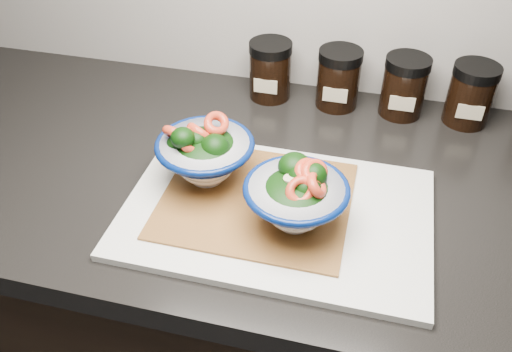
% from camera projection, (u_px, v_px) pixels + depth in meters
% --- Properties ---
extents(cabinet, '(3.43, 0.58, 0.86)m').
position_uv_depth(cabinet, '(311.00, 350.00, 1.16)').
color(cabinet, black).
rests_on(cabinet, ground).
extents(countertop, '(3.50, 0.60, 0.04)m').
position_uv_depth(countertop, '(329.00, 193.00, 0.88)').
color(countertop, black).
rests_on(countertop, cabinet).
extents(cutting_board, '(0.45, 0.30, 0.01)m').
position_uv_depth(cutting_board, '(277.00, 213.00, 0.80)').
color(cutting_board, silver).
rests_on(cutting_board, countertop).
extents(bamboo_mat, '(0.28, 0.24, 0.00)m').
position_uv_depth(bamboo_mat, '(256.00, 200.00, 0.81)').
color(bamboo_mat, '#A96B32').
rests_on(bamboo_mat, cutting_board).
extents(bowl_left, '(0.15, 0.15, 0.11)m').
position_uv_depth(bowl_left, '(204.00, 153.00, 0.82)').
color(bowl_left, white).
rests_on(bowl_left, bamboo_mat).
extents(bowl_right, '(0.15, 0.15, 0.10)m').
position_uv_depth(bowl_right, '(297.00, 196.00, 0.75)').
color(bowl_right, white).
rests_on(bowl_right, bamboo_mat).
extents(spice_jar_a, '(0.08, 0.08, 0.11)m').
position_uv_depth(spice_jar_a, '(270.00, 70.00, 1.04)').
color(spice_jar_a, black).
rests_on(spice_jar_a, countertop).
extents(spice_jar_b, '(0.08, 0.08, 0.11)m').
position_uv_depth(spice_jar_b, '(338.00, 78.00, 1.01)').
color(spice_jar_b, black).
rests_on(spice_jar_b, countertop).
extents(spice_jar_c, '(0.08, 0.08, 0.11)m').
position_uv_depth(spice_jar_c, '(404.00, 86.00, 0.99)').
color(spice_jar_c, black).
rests_on(spice_jar_c, countertop).
extents(spice_jar_d, '(0.08, 0.08, 0.11)m').
position_uv_depth(spice_jar_d, '(471.00, 94.00, 0.97)').
color(spice_jar_d, black).
rests_on(spice_jar_d, countertop).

